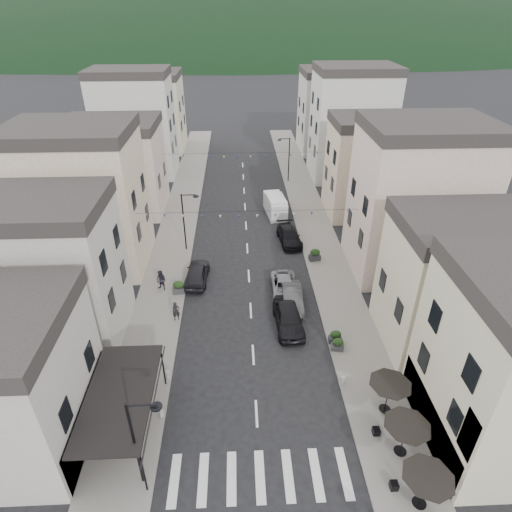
{
  "coord_description": "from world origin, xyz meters",
  "views": [
    {
      "loc": [
        -0.81,
        -11.22,
        21.68
      ],
      "look_at": [
        0.55,
        18.7,
        3.5
      ],
      "focal_mm": 30.0,
      "sensor_mm": 36.0,
      "label": 1
    }
  ],
  "objects": [
    {
      "name": "sidewalk_left",
      "position": [
        -7.5,
        32.0,
        0.06
      ],
      "size": [
        4.0,
        76.0,
        0.12
      ],
      "primitive_type": "cube",
      "color": "slate",
      "rests_on": "ground"
    },
    {
      "name": "sidewalk_right",
      "position": [
        7.5,
        32.0,
        0.06
      ],
      "size": [
        4.0,
        76.0,
        0.12
      ],
      "primitive_type": "cube",
      "color": "slate",
      "rests_on": "ground"
    },
    {
      "name": "hill_backdrop",
      "position": [
        0.0,
        300.0,
        0.0
      ],
      "size": [
        640.0,
        360.0,
        70.0
      ],
      "primitive_type": "ellipsoid",
      "color": "black",
      "rests_on": "ground"
    },
    {
      "name": "boutique_awning",
      "position": [
        -7.25,
        5.0,
        3.11
      ],
      "size": [
        3.77,
        7.5,
        3.28
      ],
      "color": "black",
      "rests_on": "ground"
    },
    {
      "name": "buildings_row_left",
      "position": [
        -14.5,
        37.75,
        6.12
      ],
      "size": [
        10.2,
        54.16,
        14.0
      ],
      "color": "#AAA49B",
      "rests_on": "ground"
    },
    {
      "name": "buildings_row_right",
      "position": [
        14.5,
        36.59,
        6.32
      ],
      "size": [
        10.2,
        54.16,
        14.5
      ],
      "color": "beige",
      "rests_on": "ground"
    },
    {
      "name": "cafe_terrace",
      "position": [
        7.7,
        2.8,
        2.36
      ],
      "size": [
        2.5,
        8.1,
        2.53
      ],
      "color": "black",
      "rests_on": "ground"
    },
    {
      "name": "streetlamp_left_near",
      "position": [
        -5.82,
        2.0,
        3.7
      ],
      "size": [
        1.7,
        0.56,
        6.0
      ],
      "color": "black",
      "rests_on": "ground"
    },
    {
      "name": "streetlamp_left_far",
      "position": [
        -5.82,
        26.0,
        3.7
      ],
      "size": [
        1.7,
        0.56,
        6.0
      ],
      "color": "black",
      "rests_on": "ground"
    },
    {
      "name": "streetlamp_right_far",
      "position": [
        5.82,
        44.0,
        3.7
      ],
      "size": [
        1.7,
        0.56,
        6.0
      ],
      "color": "black",
      "rests_on": "ground"
    },
    {
      "name": "bollards",
      "position": [
        0.0,
        5.5,
        0.42
      ],
      "size": [
        11.66,
        10.26,
        0.6
      ],
      "color": "gray",
      "rests_on": "ground"
    },
    {
      "name": "bunting_near",
      "position": [
        0.0,
        22.0,
        5.65
      ],
      "size": [
        19.0,
        0.28,
        0.62
      ],
      "color": "black",
      "rests_on": "ground"
    },
    {
      "name": "bunting_far",
      "position": [
        0.0,
        38.0,
        5.65
      ],
      "size": [
        19.0,
        0.28,
        0.62
      ],
      "color": "black",
      "rests_on": "ground"
    },
    {
      "name": "parked_car_a",
      "position": [
        2.8,
        13.93,
        0.85
      ],
      "size": [
        2.27,
        5.11,
        1.71
      ],
      "primitive_type": "imported",
      "rotation": [
        0.0,
        0.0,
        0.05
      ],
      "color": "black",
      "rests_on": "ground"
    },
    {
      "name": "parked_car_b",
      "position": [
        3.41,
        16.55,
        0.74
      ],
      "size": [
        1.72,
        4.54,
        1.48
      ],
      "primitive_type": "imported",
      "rotation": [
        0.0,
        0.0,
        -0.04
      ],
      "color": "#353538",
      "rests_on": "ground"
    },
    {
      "name": "parked_car_c",
      "position": [
        2.94,
        18.24,
        0.66
      ],
      "size": [
        2.2,
        4.75,
        1.32
      ],
      "primitive_type": "imported",
      "rotation": [
        0.0,
        0.0,
        0.0
      ],
      "color": "gray",
      "rests_on": "ground"
    },
    {
      "name": "parked_car_d",
      "position": [
        4.34,
        27.1,
        0.72
      ],
      "size": [
        2.55,
        5.15,
        1.44
      ],
      "primitive_type": "imported",
      "rotation": [
        0.0,
        0.0,
        0.11
      ],
      "color": "black",
      "rests_on": "ground"
    },
    {
      "name": "parked_car_e",
      "position": [
        -4.6,
        20.44,
        0.8
      ],
      "size": [
        2.17,
        4.79,
        1.6
      ],
      "primitive_type": "imported",
      "rotation": [
        0.0,
        0.0,
        3.08
      ],
      "color": "black",
      "rests_on": "ground"
    },
    {
      "name": "delivery_van",
      "position": [
        3.47,
        33.83,
        1.13
      ],
      "size": [
        2.49,
        5.0,
        2.3
      ],
      "rotation": [
        0.0,
        0.0,
        0.13
      ],
      "color": "silver",
      "rests_on": "ground"
    },
    {
      "name": "pedestrian_a",
      "position": [
        -5.8,
        15.01,
        0.92
      ],
      "size": [
        0.66,
        0.52,
        1.6
      ],
      "primitive_type": "imported",
      "rotation": [
        0.0,
        0.0,
        0.26
      ],
      "color": "black",
      "rests_on": "sidewalk_left"
    },
    {
      "name": "pedestrian_b",
      "position": [
        -7.51,
        19.09,
        1.06
      ],
      "size": [
        1.14,
        1.05,
        1.88
      ],
      "primitive_type": "imported",
      "rotation": [
        0.0,
        0.0,
        -0.47
      ],
      "color": "#25222D",
      "rests_on": "sidewalk_left"
    },
    {
      "name": "planter_la",
      "position": [
        -8.35,
        6.41,
        0.71
      ],
      "size": [
        1.14,
        0.7,
        1.21
      ],
      "rotation": [
        0.0,
        0.0,
        -0.1
      ],
      "color": "#2A2A2C",
      "rests_on": "sidewalk_left"
    },
    {
      "name": "planter_lb",
      "position": [
        -6.0,
        18.54,
        0.69
      ],
      "size": [
        1.12,
        0.73,
        1.18
      ],
      "rotation": [
        0.0,
        0.0,
        0.15
      ],
      "color": "#323235",
      "rests_on": "sidewalk_left"
    },
    {
      "name": "planter_ra",
      "position": [
        6.0,
        11.14,
        0.61
      ],
      "size": [
        0.97,
        0.65,
        1.0
      ],
      "rotation": [
        0.0,
        0.0,
        -0.19
      ],
      "color": "#313134",
      "rests_on": "sidewalk_right"
    },
    {
      "name": "planter_rb",
      "position": [
        6.0,
        11.92,
        0.62
      ],
      "size": [
        0.94,
        0.54,
        1.03
      ],
      "rotation": [
        0.0,
        0.0,
        -0.03
      ],
      "color": "#2D2E30",
      "rests_on": "sidewalk_right"
    },
    {
      "name": "planter_rc",
      "position": [
        6.37,
        23.28,
        0.71
      ],
      "size": [
        1.17,
        0.79,
        1.21
      ],
      "rotation": [
        0.0,
        0.0,
        0.19
      ],
      "color": "#2A2A2D",
      "rests_on": "sidewalk_right"
    }
  ]
}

